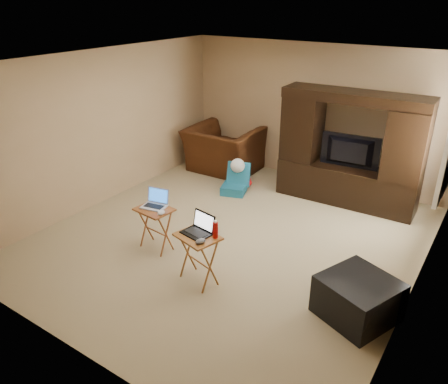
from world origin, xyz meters
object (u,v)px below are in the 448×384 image
Objects in this scene: entertainment_center at (350,149)px; tray_table_left at (156,229)px; tray_table_right at (198,259)px; mouse_right at (200,241)px; laptop_left at (153,199)px; plush_toy at (243,176)px; mouse_left at (161,213)px; recliner at (224,150)px; water_bottle at (215,230)px; push_toy at (366,195)px; child_rocker at (234,179)px; ottoman at (358,298)px; laptop_right at (196,225)px; television at (349,152)px.

entertainment_center is 3.42m from tray_table_left.
mouse_right is (0.13, -0.12, 0.35)m from tray_table_right.
mouse_right is at bearing -101.65° from entertainment_center.
laptop_left is 2.45× the size of mouse_right.
tray_table_left reaches higher than plush_toy.
tray_table_right is 0.39m from mouse_right.
tray_table_left is at bearing -87.88° from plush_toy.
mouse_left reaches higher than tray_table_right.
water_bottle is at bearing 120.73° from recliner.
child_rocker is at bearing -160.54° from push_toy.
push_toy is 0.75× the size of ottoman.
recliner is 2.07× the size of tray_table_right.
laptop_right is 2.70× the size of mouse_left.
recliner is at bearing 133.85° from tray_table_right.
television is at bearing 63.51° from mouse_left.
television is 2.23× the size of plush_toy.
television is at bearing 176.10° from recliner.
laptop_right is 0.25m from water_bottle.
tray_table_left is 4.69× the size of mouse_right.
television is 2.57m from recliner.
entertainment_center is at bearing 63.86° from mouse_left.
entertainment_center is 7.12× the size of laptop_left.
tray_table_right is at bearing -16.64° from laptop_right.
television reaches higher than water_bottle.
recliner is at bearing 128.68° from laptop_right.
plush_toy is 2.59m from mouse_left.
mouse_right is at bearing -161.44° from ottoman.
plush_toy is 2.50m from laptop_left.
mouse_left is (-0.76, 0.22, 0.32)m from tray_table_right.
water_bottle is at bearing -8.07° from mouse_left.
laptop_right reaches higher than ottoman.
push_toy is at bearing 12.87° from plush_toy.
ottoman is (1.13, -2.71, -0.67)m from television.
child_rocker is 1.61× the size of laptop_right.
television is at bearing 48.30° from laptop_left.
entertainment_center is 4.17× the size of push_toy.
tray_table_right is at bearing -104.24° from entertainment_center.
push_toy is 2.89m from ottoman.
push_toy is at bearing 44.01° from laptop_left.
laptop_right is at bearing -105.00° from entertainment_center.
laptop_right is at bearing -28.49° from laptop_left.
ottoman is at bearing -75.65° from push_toy.
ottoman is 1.13× the size of tray_table_right.
ottoman is at bearing 22.91° from laptop_right.
television is at bearing 112.56° from ottoman.
plush_toy is 3.00m from water_bottle.
child_rocker is at bearing -90.68° from plush_toy.
child_rocker is at bearing 97.30° from mouse_left.
recliner is 3.91m from mouse_right.
recliner is 3.08m from laptop_left.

